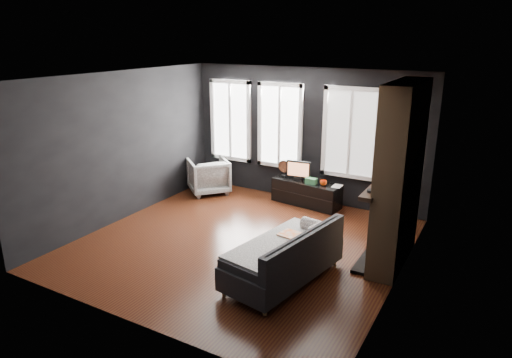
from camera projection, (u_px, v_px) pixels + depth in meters
The scene contains 18 objects.
floor at pixel (242, 243), 7.54m from camera, with size 5.00×5.00×0.00m, color black.
ceiling at pixel (240, 77), 6.72m from camera, with size 5.00×5.00×0.00m, color white.
wall_back at pixel (305, 135), 9.21m from camera, with size 5.00×0.02×2.70m, color black.
wall_left at pixel (124, 147), 8.30m from camera, with size 0.02×5.00×2.70m, color black.
wall_right at pixel (404, 190), 5.96m from camera, with size 0.02×5.00×2.70m, color black.
windows at pixel (285, 83), 9.07m from camera, with size 4.00×0.16×1.76m, color white, non-canonical shape.
fireplace at pixel (399, 176), 6.55m from camera, with size 0.70×1.62×2.70m, color #93724C, non-canonical shape.
sofa at pixel (283, 253), 6.32m from camera, with size 0.93×1.86×0.80m, color black, non-canonical shape.
stripe_pillow at pixel (315, 235), 6.48m from camera, with size 0.07×0.29×0.29m, color gray.
armchair at pixel (208, 174), 9.86m from camera, with size 0.80×0.75×0.83m, color white.
media_console at pixel (306, 193), 9.20m from camera, with size 1.41×0.44×0.49m, color black, non-canonical shape.
monitor at pixel (299, 169), 9.16m from camera, with size 0.51×0.11×0.46m, color black, non-canonical shape.
desk_fan at pixel (284, 168), 9.41m from camera, with size 0.25×0.25×0.36m, color #999999, non-canonical shape.
mug at pixel (323, 182), 8.87m from camera, with size 0.13×0.11×0.13m, color #F7490D.
book at pixel (333, 180), 8.82m from camera, with size 0.17×0.02×0.24m, color #9E967F.
storage_box at pixel (311, 181), 8.98m from camera, with size 0.22×0.14×0.12m, color #316D40.
mantel_vase at pixel (389, 168), 7.05m from camera, with size 0.20×0.20×0.20m, color gold.
mantel_clock at pixel (371, 191), 6.24m from camera, with size 0.11×0.11×0.04m, color black.
Camera 1 is at (3.57, -5.87, 3.30)m, focal length 32.00 mm.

